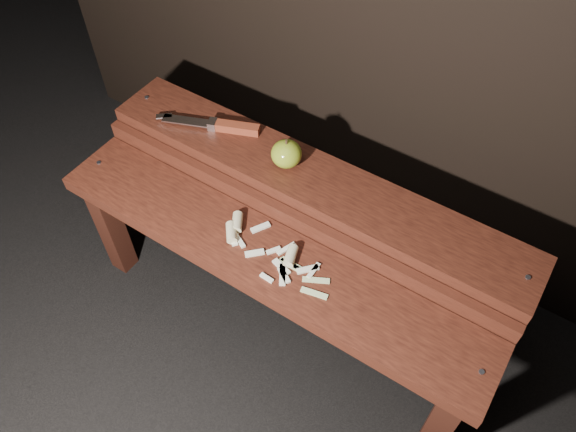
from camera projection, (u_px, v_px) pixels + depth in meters
The scene contains 6 objects.
ground at pixel (277, 320), 1.73m from camera, with size 60.00×60.00×0.00m, color black.
bench_front_tier at pixel (262, 271), 1.42m from camera, with size 1.20×0.20×0.42m.
bench_rear_tier at pixel (310, 199), 1.49m from camera, with size 1.20×0.21×0.50m.
apple at pixel (286, 154), 1.43m from camera, with size 0.08×0.08×0.08m.
knife at pixel (224, 126), 1.53m from camera, with size 0.28×0.13×0.03m.
apple_scraps at pixel (262, 245), 1.38m from camera, with size 0.33×0.15×0.03m.
Camera 1 is at (0.48, -0.68, 1.55)m, focal length 35.00 mm.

